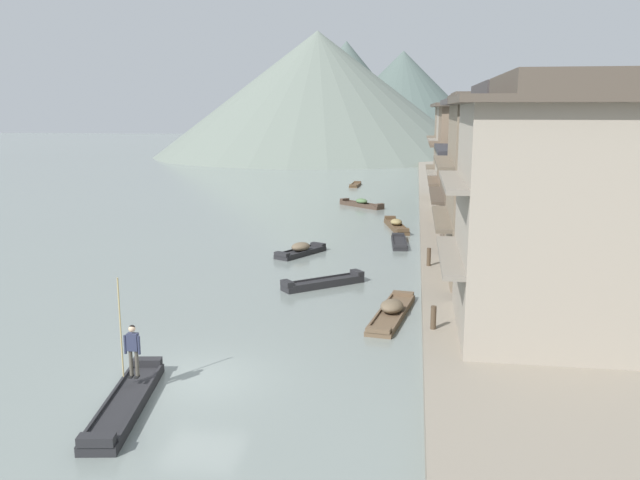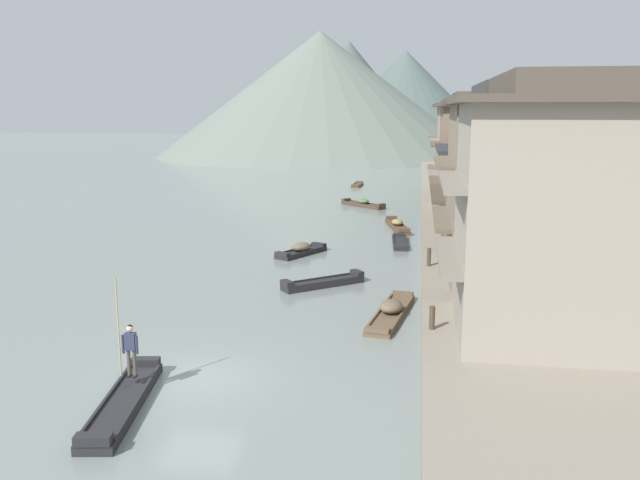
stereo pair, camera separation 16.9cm
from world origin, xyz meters
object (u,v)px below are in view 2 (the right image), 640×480
object	(u,v)px
boat_moored_far	(301,250)
mooring_post_dock_near	(432,318)
mooring_post_dock_mid	(429,257)
boat_upstream_distant	(391,311)
boatman_person	(130,344)
boat_foreground_poled	(123,403)
boat_moored_nearest	(323,283)
boat_midriver_upstream	(363,204)
house_waterfront_second	(509,183)
house_waterfront_narrow	(469,157)
house_waterfront_nearest	(544,210)
boat_moored_second	(397,226)
house_waterfront_end	(467,148)
boat_midriver_drifting	(400,243)
house_waterfront_tall	(481,189)
boat_moored_third	(357,185)
house_waterfront_far	(469,152)

from	to	relation	value
boat_moored_far	mooring_post_dock_near	xyz separation A→B (m)	(7.21, -13.99, 0.80)
mooring_post_dock_mid	boat_upstream_distant	bearing A→B (deg)	-103.76
boatman_person	mooring_post_dock_near	distance (m)	10.27
boat_foreground_poled	boat_moored_nearest	size ratio (longest dim) A/B	1.44
boat_midriver_upstream	mooring_post_dock_near	bearing A→B (deg)	-80.99
house_waterfront_second	mooring_post_dock_near	xyz separation A→B (m)	(-3.49, -8.38, -3.88)
boat_foreground_poled	boat_moored_far	xyz separation A→B (m)	(1.43, 20.22, 0.10)
house_waterfront_narrow	house_waterfront_nearest	bearing A→B (deg)	-88.33
boat_moored_second	boat_midriver_upstream	distance (m)	10.72
house_waterfront_second	boatman_person	bearing A→B (deg)	-132.15
boat_moored_nearest	house_waterfront_end	world-z (taller)	house_waterfront_end
boat_moored_nearest	boat_midriver_drifting	distance (m)	10.90
house_waterfront_tall	house_waterfront_end	bearing A→B (deg)	88.84
house_waterfront_second	mooring_post_dock_mid	xyz separation A→B (m)	(-3.49, 1.21, -3.85)
boatman_person	house_waterfront_tall	size ratio (longest dim) A/B	0.37
boat_moored_third	mooring_post_dock_near	distance (m)	49.29
boat_foreground_poled	house_waterfront_far	size ratio (longest dim) A/B	0.62
boat_moored_third	house_waterfront_tall	size ratio (longest dim) A/B	0.46
house_waterfront_second	boat_moored_second	bearing A→B (deg)	110.32
boat_midriver_drifting	boat_midriver_upstream	bearing A→B (deg)	103.14
boat_moored_far	boat_upstream_distant	distance (m)	12.16
boat_moored_nearest	boat_moored_far	size ratio (longest dim) A/B	1.03
house_waterfront_tall	boat_upstream_distant	bearing A→B (deg)	-108.56
boat_foreground_poled	house_waterfront_narrow	size ratio (longest dim) A/B	0.62
boat_moored_third	boat_moored_far	bearing A→B (deg)	-89.92
boat_moored_nearest	boat_moored_far	xyz separation A→B (m)	(-2.25, 6.61, 0.09)
boat_midriver_drifting	boat_upstream_distant	world-z (taller)	boat_upstream_distant
mooring_post_dock_near	boat_upstream_distant	bearing A→B (deg)	115.89
boat_foreground_poled	boat_moored_third	world-z (taller)	boat_foreground_poled
boat_moored_nearest	house_waterfront_second	xyz separation A→B (m)	(8.45, 1.01, 4.77)
boat_midriver_upstream	boat_upstream_distant	size ratio (longest dim) A/B	0.74
house_waterfront_nearest	boat_moored_nearest	bearing A→B (deg)	140.20
boatman_person	boat_midriver_upstream	size ratio (longest dim) A/B	0.75
house_waterfront_second	house_waterfront_far	world-z (taller)	same
boatman_person	house_waterfront_end	size ratio (longest dim) A/B	0.35
boat_moored_nearest	house_waterfront_end	bearing A→B (deg)	73.65
boat_upstream_distant	house_waterfront_narrow	xyz separation A→B (m)	(4.42, 21.51, 4.74)
house_waterfront_second	house_waterfront_far	distance (m)	22.22
boat_moored_third	boat_moored_far	world-z (taller)	boat_moored_far
boat_upstream_distant	boat_midriver_upstream	bearing A→B (deg)	97.05
boat_moored_far	boat_midriver_upstream	bearing A→B (deg)	84.40
boatman_person	boat_moored_far	distance (m)	19.32
boat_moored_nearest	boat_moored_third	distance (m)	41.43
house_waterfront_end	boat_moored_second	bearing A→B (deg)	-113.12
boat_moored_nearest	house_waterfront_far	xyz separation A→B (m)	(8.18, 23.22, 4.79)
boat_midriver_drifting	house_waterfront_narrow	size ratio (longest dim) A/B	0.48
boat_foreground_poled	boat_moored_second	size ratio (longest dim) A/B	0.98
house_waterfront_narrow	mooring_post_dock_near	world-z (taller)	house_waterfront_narrow
boatman_person	house_waterfront_far	bearing A→B (deg)	71.40
boat_upstream_distant	mooring_post_dock_mid	distance (m)	6.62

